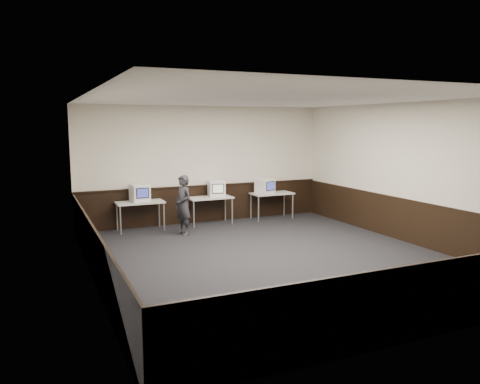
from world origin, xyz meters
The scene contains 18 objects.
floor centered at (0.00, 0.00, 0.00)m, with size 8.00×8.00×0.00m, color black.
ceiling centered at (0.00, 0.00, 3.20)m, with size 8.00×8.00×0.00m, color white.
back_wall centered at (0.00, 4.00, 1.60)m, with size 7.00×7.00×0.00m, color beige.
front_wall centered at (0.00, -4.00, 1.60)m, with size 7.00×7.00×0.00m, color beige.
left_wall centered at (-3.50, 0.00, 1.60)m, with size 8.00×8.00×0.00m, color beige.
right_wall centered at (3.50, 0.00, 1.60)m, with size 8.00×8.00×0.00m, color beige.
wainscot_back centered at (0.00, 3.98, 0.50)m, with size 6.98×0.04×1.00m, color black.
wainscot_front centered at (0.00, -3.98, 0.50)m, with size 6.98×0.04×1.00m, color black.
wainscot_left centered at (-3.48, 0.00, 0.50)m, with size 0.04×7.98×1.00m, color black.
wainscot_right centered at (3.48, 0.00, 0.50)m, with size 0.04×7.98×1.00m, color black.
wainscot_rail centered at (0.00, 3.96, 1.02)m, with size 6.98×0.06×0.04m, color black.
desk_left centered at (-1.90, 3.60, 0.68)m, with size 1.20×0.60×0.75m.
desk_center centered at (0.00, 3.60, 0.68)m, with size 1.20×0.60×0.75m.
desk_right centered at (1.90, 3.60, 0.68)m, with size 1.20×0.60×0.75m.
emac_left centered at (-1.89, 3.64, 0.97)m, with size 0.49×0.51×0.44m.
emac_center centered at (0.21, 3.64, 0.97)m, with size 0.51×0.53×0.43m.
emac_right centered at (1.66, 3.58, 0.96)m, with size 0.54×0.55×0.43m.
person centered at (-1.04, 2.70, 0.74)m, with size 0.54×0.35×1.48m, color #28272D.
Camera 1 is at (-4.36, -8.18, 2.70)m, focal length 35.00 mm.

